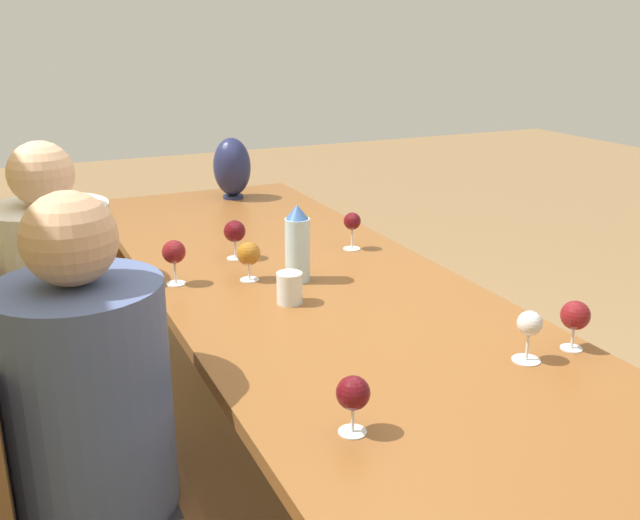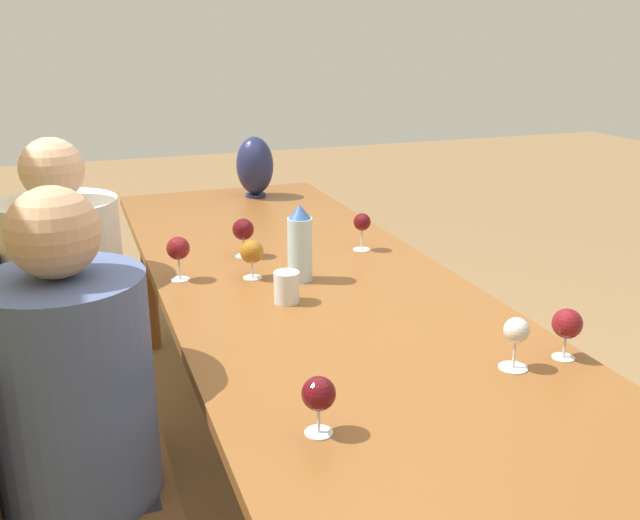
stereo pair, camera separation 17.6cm
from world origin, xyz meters
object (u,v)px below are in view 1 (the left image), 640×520
at_px(water_tumbler, 290,288).
at_px(wine_glass_3, 174,253).
at_px(person_far, 64,317).
at_px(wine_glass_0, 352,223).
at_px(chair_near, 69,500).
at_px(vase, 232,167).
at_px(water_bottle, 297,244).
at_px(chair_far, 43,367).
at_px(wine_glass_6, 353,394).
at_px(wine_glass_7, 235,232).
at_px(wine_glass_5, 249,254).
at_px(wine_glass_1, 575,316).
at_px(person_near, 99,432).
at_px(wine_glass_2, 529,326).

bearing_deg(water_tumbler, wine_glass_3, 41.61).
distance_m(wine_glass_3, person_far, 0.44).
bearing_deg(wine_glass_0, chair_near, 122.02).
bearing_deg(vase, water_bottle, 171.90).
bearing_deg(wine_glass_0, chair_far, 86.51).
height_order(wine_glass_6, wine_glass_7, wine_glass_7).
distance_m(water_tumbler, chair_far, 0.91).
distance_m(water_bottle, wine_glass_7, 0.33).
distance_m(vase, wine_glass_6, 2.13).
relative_size(wine_glass_0, wine_glass_5, 1.07).
bearing_deg(person_far, water_tumbler, -127.64).
distance_m(wine_glass_1, person_near, 1.21).
bearing_deg(chair_near, person_far, -6.31).
xyz_separation_m(wine_glass_5, wine_glass_7, (0.23, -0.03, 0.01)).
bearing_deg(wine_glass_2, person_far, 42.90).
height_order(water_bottle, vase, vase).
distance_m(chair_near, person_far, 0.79).
xyz_separation_m(wine_glass_2, person_near, (0.31, 1.00, -0.21)).
bearing_deg(wine_glass_2, wine_glass_1, -88.32).
bearing_deg(wine_glass_6, wine_glass_1, -80.48).
xyz_separation_m(wine_glass_1, wine_glass_3, (0.91, 0.81, 0.01)).
bearing_deg(water_bottle, wine_glass_1, -150.29).
bearing_deg(wine_glass_1, vase, 7.79).
distance_m(person_near, person_far, 0.76).
distance_m(wine_glass_2, chair_near, 1.19).
distance_m(wine_glass_7, chair_near, 1.10).
bearing_deg(vase, wine_glass_7, 162.44).
bearing_deg(wine_glass_3, wine_glass_1, -138.14).
xyz_separation_m(water_tumbler, wine_glass_1, (-0.60, -0.54, 0.04)).
bearing_deg(vase, person_near, 152.07).
height_order(water_bottle, water_tumbler, water_bottle).
relative_size(wine_glass_0, chair_far, 0.16).
bearing_deg(wine_glass_6, wine_glass_7, -6.81).
xyz_separation_m(wine_glass_5, chair_near, (-0.53, 0.65, -0.37)).
xyz_separation_m(wine_glass_2, chair_far, (1.08, 1.09, -0.38)).
bearing_deg(wine_glass_2, water_bottle, 20.42).
xyz_separation_m(vase, wine_glass_0, (-0.97, -0.15, -0.05)).
bearing_deg(vase, chair_near, 149.85).
bearing_deg(wine_glass_3, vase, -26.93).
xyz_separation_m(wine_glass_1, wine_glass_2, (-0.00, 0.15, 0.00)).
relative_size(wine_glass_6, chair_far, 0.14).
bearing_deg(person_near, wine_glass_1, -104.97).
bearing_deg(wine_glass_0, wine_glass_6, 152.94).
height_order(wine_glass_0, wine_glass_7, same).
relative_size(wine_glass_2, wine_glass_3, 0.90).
bearing_deg(chair_far, wine_glass_5, -109.40).
relative_size(vase, wine_glass_6, 2.29).
bearing_deg(wine_glass_2, water_tumbler, 32.73).
bearing_deg(vase, water_tumbler, 168.86).
height_order(wine_glass_7, person_near, person_near).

